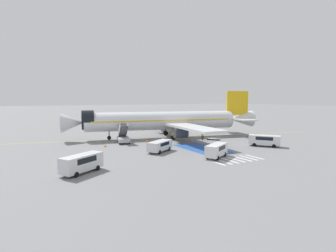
{
  "coord_description": "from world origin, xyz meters",
  "views": [
    {
      "loc": [
        -25.2,
        -52.34,
        8.74
      ],
      "look_at": [
        1.16,
        -4.52,
        2.99
      ],
      "focal_mm": 28.0,
      "sensor_mm": 36.0,
      "label": 1
    }
  ],
  "objects_px": {
    "service_van_2": "(264,140)",
    "service_van_1": "(160,145)",
    "baggage_cart": "(213,139)",
    "airliner": "(165,121)",
    "service_van_3": "(216,150)",
    "traffic_cone_0": "(191,141)",
    "ground_crew_2": "(202,135)",
    "traffic_cone_2": "(147,141)",
    "fuel_tanker": "(141,121)",
    "ground_crew_0": "(203,134)",
    "service_van_0": "(82,162)",
    "traffic_cone_1": "(105,146)",
    "ground_crew_1": "(172,135)",
    "boarding_stairs_forward": "(123,138)"
  },
  "relations": [
    {
      "from": "airliner",
      "to": "service_van_3",
      "type": "bearing_deg",
      "value": -174.54
    },
    {
      "from": "traffic_cone_1",
      "to": "service_van_0",
      "type": "bearing_deg",
      "value": -114.61
    },
    {
      "from": "airliner",
      "to": "ground_crew_2",
      "type": "height_order",
      "value": "airliner"
    },
    {
      "from": "boarding_stairs_forward",
      "to": "traffic_cone_0",
      "type": "relative_size",
      "value": 11.31
    },
    {
      "from": "fuel_tanker",
      "to": "service_van_3",
      "type": "bearing_deg",
      "value": -2.15
    },
    {
      "from": "ground_crew_2",
      "to": "traffic_cone_1",
      "type": "height_order",
      "value": "ground_crew_2"
    },
    {
      "from": "baggage_cart",
      "to": "traffic_cone_1",
      "type": "xyz_separation_m",
      "value": [
        -22.3,
        3.04,
        -0.02
      ]
    },
    {
      "from": "ground_crew_1",
      "to": "ground_crew_2",
      "type": "xyz_separation_m",
      "value": [
        5.38,
        -3.58,
        -0.02
      ]
    },
    {
      "from": "boarding_stairs_forward",
      "to": "baggage_cart",
      "type": "bearing_deg",
      "value": -4.81
    },
    {
      "from": "service_van_2",
      "to": "service_van_1",
      "type": "bearing_deg",
      "value": 127.94
    },
    {
      "from": "airliner",
      "to": "traffic_cone_1",
      "type": "relative_size",
      "value": 93.03
    },
    {
      "from": "service_van_0",
      "to": "traffic_cone_1",
      "type": "xyz_separation_m",
      "value": [
        6.97,
        15.23,
        -1.05
      ]
    },
    {
      "from": "fuel_tanker",
      "to": "ground_crew_0",
      "type": "xyz_separation_m",
      "value": [
        2.28,
        -30.02,
        -0.69
      ]
    },
    {
      "from": "service_van_0",
      "to": "service_van_2",
      "type": "xyz_separation_m",
      "value": [
        32.75,
        1.68,
        -0.07
      ]
    },
    {
      "from": "service_van_2",
      "to": "baggage_cart",
      "type": "xyz_separation_m",
      "value": [
        -3.47,
        10.5,
        -0.97
      ]
    },
    {
      "from": "service_van_3",
      "to": "boarding_stairs_forward",
      "type": "bearing_deg",
      "value": -7.7
    },
    {
      "from": "ground_crew_0",
      "to": "ground_crew_1",
      "type": "height_order",
      "value": "ground_crew_1"
    },
    {
      "from": "ground_crew_1",
      "to": "ground_crew_2",
      "type": "distance_m",
      "value": 6.47
    },
    {
      "from": "service_van_3",
      "to": "ground_crew_0",
      "type": "xyz_separation_m",
      "value": [
        9.93,
        16.74,
        -0.22
      ]
    },
    {
      "from": "ground_crew_2",
      "to": "traffic_cone_0",
      "type": "height_order",
      "value": "ground_crew_2"
    },
    {
      "from": "airliner",
      "to": "service_van_0",
      "type": "bearing_deg",
      "value": 145.57
    },
    {
      "from": "service_van_2",
      "to": "service_van_3",
      "type": "distance_m",
      "value": 13.97
    },
    {
      "from": "fuel_tanker",
      "to": "ground_crew_1",
      "type": "bearing_deg",
      "value": -2.84
    },
    {
      "from": "service_van_1",
      "to": "traffic_cone_0",
      "type": "xyz_separation_m",
      "value": [
        9.89,
        5.43,
        -0.85
      ]
    },
    {
      "from": "traffic_cone_2",
      "to": "service_van_1",
      "type": "bearing_deg",
      "value": -102.01
    },
    {
      "from": "ground_crew_2",
      "to": "ground_crew_1",
      "type": "bearing_deg",
      "value": -143.44
    },
    {
      "from": "baggage_cart",
      "to": "ground_crew_2",
      "type": "xyz_separation_m",
      "value": [
        -2.23,
        0.81,
        0.78
      ]
    },
    {
      "from": "service_van_1",
      "to": "ground_crew_0",
      "type": "bearing_deg",
      "value": 87.75
    },
    {
      "from": "baggage_cart",
      "to": "ground_crew_1",
      "type": "bearing_deg",
      "value": -70.12
    },
    {
      "from": "service_van_2",
      "to": "service_van_3",
      "type": "relative_size",
      "value": 1.06
    },
    {
      "from": "baggage_cart",
      "to": "traffic_cone_2",
      "type": "bearing_deg",
      "value": -55.75
    },
    {
      "from": "airliner",
      "to": "baggage_cart",
      "type": "relative_size",
      "value": 14.75
    },
    {
      "from": "boarding_stairs_forward",
      "to": "fuel_tanker",
      "type": "bearing_deg",
      "value": 73.73
    },
    {
      "from": "service_van_0",
      "to": "traffic_cone_1",
      "type": "height_order",
      "value": "service_van_0"
    },
    {
      "from": "ground_crew_2",
      "to": "traffic_cone_2",
      "type": "height_order",
      "value": "ground_crew_2"
    },
    {
      "from": "service_van_3",
      "to": "traffic_cone_1",
      "type": "xyz_separation_m",
      "value": [
        -12.12,
        16.54,
        -0.97
      ]
    },
    {
      "from": "service_van_1",
      "to": "traffic_cone_0",
      "type": "bearing_deg",
      "value": 86.38
    },
    {
      "from": "baggage_cart",
      "to": "ground_crew_2",
      "type": "bearing_deg",
      "value": -60.06
    },
    {
      "from": "ground_crew_2",
      "to": "traffic_cone_1",
      "type": "relative_size",
      "value": 3.83
    },
    {
      "from": "fuel_tanker",
      "to": "service_van_2",
      "type": "distance_m",
      "value": 44.19
    },
    {
      "from": "ground_crew_2",
      "to": "traffic_cone_2",
      "type": "bearing_deg",
      "value": -124.54
    },
    {
      "from": "airliner",
      "to": "service_van_2",
      "type": "relative_size",
      "value": 8.05
    },
    {
      "from": "service_van_3",
      "to": "ground_crew_0",
      "type": "distance_m",
      "value": 19.47
    },
    {
      "from": "fuel_tanker",
      "to": "service_van_2",
      "type": "xyz_separation_m",
      "value": [
        6.0,
        -43.78,
        -0.46
      ]
    },
    {
      "from": "service_van_1",
      "to": "baggage_cart",
      "type": "bearing_deg",
      "value": 77.59
    },
    {
      "from": "baggage_cart",
      "to": "service_van_1",
      "type": "bearing_deg",
      "value": -20.17
    },
    {
      "from": "service_van_1",
      "to": "service_van_2",
      "type": "bearing_deg",
      "value": 43.47
    },
    {
      "from": "airliner",
      "to": "service_van_0",
      "type": "height_order",
      "value": "airliner"
    },
    {
      "from": "boarding_stairs_forward",
      "to": "service_van_2",
      "type": "relative_size",
      "value": 1.02
    },
    {
      "from": "service_van_2",
      "to": "ground_crew_2",
      "type": "height_order",
      "value": "service_van_2"
    }
  ]
}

